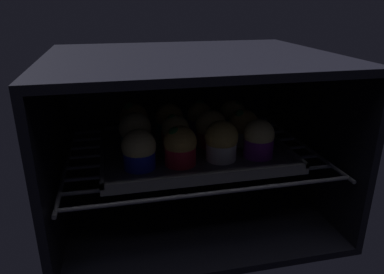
% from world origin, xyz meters
% --- Properties ---
extents(oven_cavity, '(0.59, 0.47, 0.37)m').
position_xyz_m(oven_cavity, '(0.00, 0.26, 0.17)').
color(oven_cavity, black).
rests_on(oven_cavity, ground).
extents(oven_rack, '(0.55, 0.42, 0.01)m').
position_xyz_m(oven_rack, '(0.00, 0.22, 0.14)').
color(oven_rack, '#42424C').
rests_on(oven_rack, oven_cavity).
extents(baking_tray, '(0.40, 0.32, 0.02)m').
position_xyz_m(baking_tray, '(0.00, 0.21, 0.15)').
color(baking_tray, '#4C4C51').
rests_on(baking_tray, oven_rack).
extents(muffin_row0_col0, '(0.07, 0.07, 0.08)m').
position_xyz_m(muffin_row0_col0, '(-0.12, 0.13, 0.19)').
color(muffin_row0_col0, '#1928B7').
rests_on(muffin_row0_col0, baking_tray).
extents(muffin_row0_col1, '(0.07, 0.07, 0.08)m').
position_xyz_m(muffin_row0_col1, '(-0.04, 0.13, 0.19)').
color(muffin_row0_col1, red).
rests_on(muffin_row0_col1, baking_tray).
extents(muffin_row0_col2, '(0.07, 0.07, 0.08)m').
position_xyz_m(muffin_row0_col2, '(0.04, 0.14, 0.19)').
color(muffin_row0_col2, silver).
rests_on(muffin_row0_col2, baking_tray).
extents(muffin_row0_col3, '(0.06, 0.06, 0.08)m').
position_xyz_m(muffin_row0_col3, '(0.12, 0.13, 0.19)').
color(muffin_row0_col3, '#7A238C').
rests_on(muffin_row0_col3, baking_tray).
extents(muffin_row1_col0, '(0.07, 0.07, 0.09)m').
position_xyz_m(muffin_row1_col0, '(-0.12, 0.21, 0.19)').
color(muffin_row1_col0, '#0C8C84').
rests_on(muffin_row1_col0, baking_tray).
extents(muffin_row1_col1, '(0.06, 0.06, 0.08)m').
position_xyz_m(muffin_row1_col1, '(-0.04, 0.21, 0.19)').
color(muffin_row1_col1, red).
rests_on(muffin_row1_col1, baking_tray).
extents(muffin_row1_col2, '(0.07, 0.07, 0.08)m').
position_xyz_m(muffin_row1_col2, '(0.04, 0.21, 0.19)').
color(muffin_row1_col2, red).
rests_on(muffin_row1_col2, baking_tray).
extents(muffin_row1_col3, '(0.07, 0.07, 0.08)m').
position_xyz_m(muffin_row1_col3, '(0.12, 0.21, 0.19)').
color(muffin_row1_col3, silver).
rests_on(muffin_row1_col3, baking_tray).
extents(muffin_row2_col0, '(0.07, 0.07, 0.09)m').
position_xyz_m(muffin_row2_col0, '(-0.12, 0.30, 0.19)').
color(muffin_row2_col0, '#1928B7').
rests_on(muffin_row2_col0, baking_tray).
extents(muffin_row2_col1, '(0.07, 0.07, 0.08)m').
position_xyz_m(muffin_row2_col1, '(-0.04, 0.29, 0.19)').
color(muffin_row2_col1, '#0C8C84').
rests_on(muffin_row2_col1, baking_tray).
extents(muffin_row2_col2, '(0.06, 0.06, 0.08)m').
position_xyz_m(muffin_row2_col2, '(0.04, 0.29, 0.19)').
color(muffin_row2_col2, '#7A238C').
rests_on(muffin_row2_col2, baking_tray).
extents(muffin_row2_col3, '(0.06, 0.06, 0.08)m').
position_xyz_m(muffin_row2_col3, '(0.12, 0.29, 0.19)').
color(muffin_row2_col3, '#1928B7').
rests_on(muffin_row2_col3, baking_tray).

